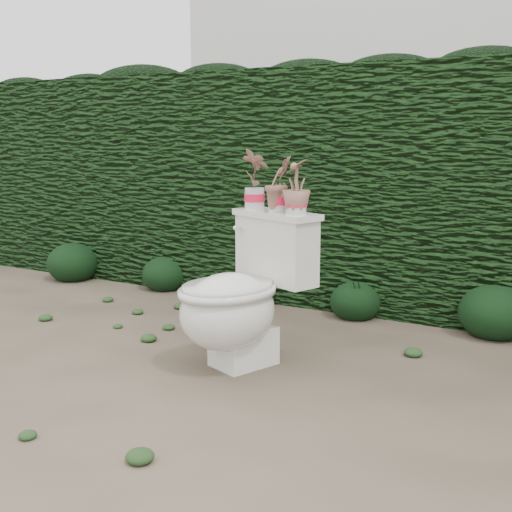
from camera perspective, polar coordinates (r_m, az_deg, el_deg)
The scene contains 11 objects.
ground at distance 3.30m, azimuth 1.80°, elevation -9.91°, with size 60.00×60.00×0.00m, color #766651.
hedge at distance 4.59m, azimuth 11.04°, elevation 5.99°, with size 8.00×1.00×1.60m, color #1A3F15.
toilet at distance 3.23m, azimuth -1.40°, elevation -3.77°, with size 0.67×0.80×0.78m.
potted_plant_left at distance 3.42m, azimuth -0.14°, elevation 6.76°, with size 0.16×0.11×0.30m, color #408328.
potted_plant_center at distance 3.28m, azimuth 2.03°, elevation 6.29°, with size 0.15×0.12×0.27m, color #408328.
potted_plant_right at distance 3.18m, azimuth 3.59°, elevation 6.04°, with size 0.14×0.14×0.26m, color #408328.
liriope_clump_0 at distance 5.43m, azimuth -16.00°, elevation -0.30°, with size 0.41×0.41×0.33m, color black.
liriope_clump_1 at distance 4.95m, azimuth -8.11°, elevation -1.30°, with size 0.35×0.35×0.28m, color black.
liriope_clump_2 at distance 4.48m, azimuth -0.15°, elevation -2.73°, with size 0.30×0.30×0.24m, color black.
liriope_clump_3 at distance 4.20m, azimuth 8.82°, elevation -3.65°, with size 0.33×0.33×0.26m, color black.
liriope_clump_4 at distance 4.02m, azimuth 20.47°, elevation -4.34°, with size 0.42×0.42×0.33m, color black.
Camera 1 is at (1.40, -2.75, 1.17)m, focal length 45.00 mm.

